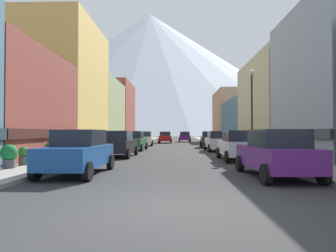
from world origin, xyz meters
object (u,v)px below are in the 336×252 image
Objects in this scene: car_left_3 at (145,139)px; car_left_0 at (78,152)px; car_left_2 at (134,141)px; trash_bin_right at (301,153)px; car_driving_1 at (185,137)px; potted_plant_0 at (9,155)px; potted_plant_2 at (51,149)px; pedestrian_2 at (77,145)px; car_right_2 at (218,141)px; car_right_0 at (276,153)px; potted_plant_1 at (24,155)px; streetlamp_right at (252,99)px; car_right_3 at (210,139)px; pedestrian_0 at (61,146)px; car_left_1 at (119,144)px; car_driving_0 at (165,137)px; car_right_1 at (238,145)px; pedestrian_1 at (247,141)px.

car_left_0 is at bearing -90.00° from car_left_3.
car_left_2 reaches higher than trash_bin_right.
car_left_2 is 1.01× the size of car_driving_1.
car_left_0 reaches higher than trash_bin_right.
potted_plant_2 is at bearing 90.00° from potted_plant_0.
potted_plant_0 is 0.63× the size of pedestrian_2.
car_right_0 is at bearing -89.99° from car_right_2.
streetlamp_right is at bearing 29.70° from potted_plant_1.
car_right_3 is (7.60, 5.32, 0.00)m from car_left_2.
trash_bin_right is (2.55, -11.57, -0.26)m from car_right_2.
car_right_3 is at bearing -83.64° from car_driving_1.
pedestrian_0 is at bearing 174.41° from trash_bin_right.
potted_plant_1 is at bearing -97.88° from car_left_3.
car_left_0 is 1.00× the size of car_left_1.
potted_plant_0 is at bearing -98.93° from car_driving_0.
car_driving_0 is 30.57m from potted_plant_2.
car_left_3 is 1.00× the size of car_right_0.
pedestrian_0 reaches higher than car_driving_1.
car_left_1 is at bearing -99.43° from car_driving_1.
car_left_3 is at bearing 106.46° from car_right_0.
car_left_3 is 18.06m from pedestrian_2.
car_right_0 and car_right_1 have the same top height.
streetlamp_right is (9.15, -6.88, 3.09)m from car_left_2.
pedestrian_1 is at bearing 73.34° from car_right_1.
potted_plant_0 is 3.94m from pedestrian_0.
potted_plant_1 is 2.76m from pedestrian_0.
car_right_3 is 17.23m from pedestrian_2.
car_left_0 is 0.99× the size of car_left_3.
pedestrian_0 reaches higher than potted_plant_0.
car_left_2 reaches higher than potted_plant_2.
potted_plant_2 is at bearing -106.41° from car_left_2.
pedestrian_2 is at bearing -99.46° from car_driving_0.
pedestrian_0 is at bearing -171.67° from car_right_1.
car_right_1 and car_right_2 have the same top height.
car_right_2 is at bearing 90.00° from car_right_1.
potted_plant_2 is at bearing -100.18° from car_driving_0.
car_right_2 is at bearing -85.17° from car_driving_1.
pedestrian_0 is at bearing -30.37° from potted_plant_2.
car_right_0 is 1.01× the size of car_driving_0.
car_left_1 is at bearing 162.52° from car_right_1.
potted_plant_2 is 0.17× the size of streetlamp_right.
pedestrian_1 is (4.65, -26.72, 0.01)m from car_driving_1.
pedestrian_1 is at bearing 34.83° from potted_plant_2.
car_driving_1 is at bearing 96.36° from car_right_3.
streetlamp_right is (11.60, 4.41, 3.05)m from pedestrian_0.
car_right_3 reaches higher than potted_plant_1.
streetlamp_right is at bearing 33.81° from potted_plant_0.
potted_plant_0 is (-8.60, -40.24, -0.19)m from car_driving_1.
car_left_0 is 4.39× the size of potted_plant_0.
potted_plant_1 is 0.54× the size of pedestrian_2.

